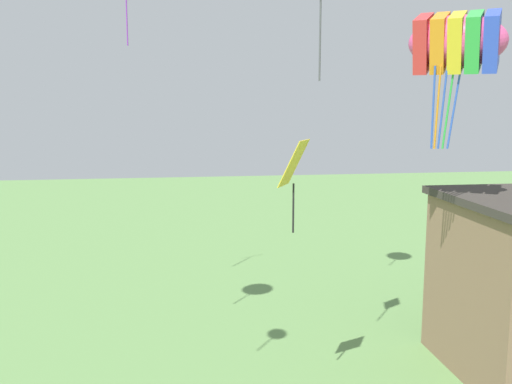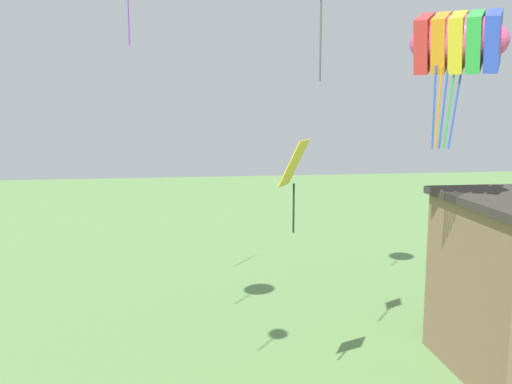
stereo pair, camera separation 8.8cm
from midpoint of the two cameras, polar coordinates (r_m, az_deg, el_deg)
The scene contains 2 objects.
kite_rainbow_parafoil at distance 16.64m, azimuth 19.71°, elevation 13.94°, with size 3.08×2.83×3.74m.
kite_yellow_diamond at distance 14.43m, azimuth 4.00°, elevation 2.37°, with size 0.95×1.10×2.39m.
Camera 2 is at (-1.82, -4.43, 8.30)m, focal length 40.00 mm.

